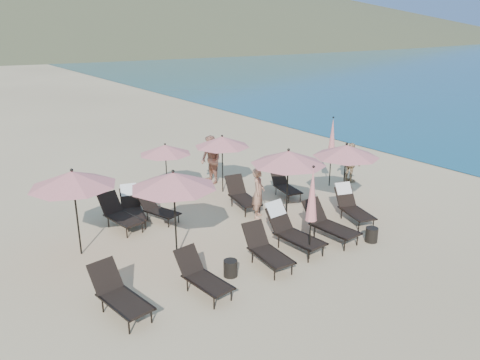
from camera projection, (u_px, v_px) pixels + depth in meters
ground at (317, 247)px, 13.33m from camera, size 800.00×800.00×0.00m
lounger_0 at (119, 294)px, 10.15m from camera, size 0.93×1.81×0.99m
lounger_1 at (202, 275)px, 10.96m from camera, size 0.81×1.67×0.93m
lounger_2 at (266, 249)px, 12.21m from camera, size 0.77×1.73×0.97m
lounger_3 at (291, 229)px, 13.15m from camera, size 0.83×1.94×1.18m
lounger_4 at (329, 223)px, 13.72m from camera, size 0.81×1.85×1.04m
lounger_5 at (352, 205)px, 15.04m from camera, size 1.07×1.81×1.07m
lounger_6 at (120, 214)px, 14.46m from camera, size 0.94×1.80×0.99m
lounger_7 at (132, 206)px, 14.97m from camera, size 1.00×1.78×1.05m
lounger_8 at (157, 208)px, 15.05m from camera, size 1.02×1.59×0.85m
lounger_9 at (242, 195)px, 16.04m from camera, size 0.93×1.81×0.99m
lounger_10 at (285, 185)px, 17.18m from camera, size 0.85×1.61×0.88m
umbrella_open_0 at (173, 180)px, 12.13m from camera, size 2.29×2.29×2.47m
umbrella_open_1 at (288, 158)px, 14.13m from camera, size 2.31×2.31×2.49m
umbrella_open_2 at (346, 151)px, 15.34m from camera, size 2.19×2.19×2.36m
umbrella_open_3 at (165, 149)px, 16.71m from camera, size 1.87×1.87×2.02m
umbrella_open_4 at (222, 142)px, 17.14m from camera, size 2.05×2.05×2.21m
umbrella_open_5 at (73, 179)px, 12.24m from camera, size 2.29×2.29×2.47m
umbrella_closed_0 at (312, 195)px, 12.08m from camera, size 0.31×0.31×2.64m
umbrella_closed_1 at (332, 138)px, 17.82m from camera, size 0.32×0.32×2.75m
side_table_0 at (230, 268)px, 11.72m from camera, size 0.36×0.36×0.43m
side_table_1 at (372, 235)px, 13.59m from camera, size 0.36×0.36×0.43m
beachgoer_a at (258, 193)px, 15.15m from camera, size 0.71×0.72×1.67m
beachgoer_b at (211, 160)px, 18.46m from camera, size 0.75×0.95×1.91m
beachgoer_c at (351, 163)px, 18.59m from camera, size 0.41×0.95×1.61m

